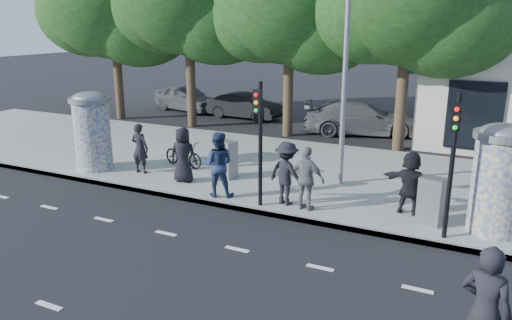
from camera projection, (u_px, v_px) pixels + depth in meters
The scene contains 22 objects.
ground at pixel (205, 277), 10.23m from camera, with size 120.00×120.00×0.00m, color black.
sidewalk at pixel (324, 175), 16.68m from camera, with size 40.00×8.00×0.15m, color gray.
curb at pixel (276, 215), 13.27m from camera, with size 40.00×0.10×0.16m, color slate.
lane_dash_far at pixel (237, 249), 11.43m from camera, with size 32.00×0.12×0.01m, color silver.
ad_column_left at pixel (92, 129), 16.76m from camera, with size 1.36×1.36×2.65m.
ad_column_right at pixel (499, 177), 11.65m from camera, with size 1.36×1.36×2.65m.
traffic_pole_near at pixel (259, 132), 13.15m from camera, with size 0.22×0.31×3.40m.
traffic_pole_far at pixel (453, 152), 11.11m from camera, with size 0.22×0.31×3.40m.
street_lamp at pixel (347, 30), 14.31m from camera, with size 0.25×0.93×8.00m.
ped_a at pixel (183, 155), 15.54m from camera, with size 0.85×0.55×1.74m, color black.
ped_b at pixel (140, 148), 16.47m from camera, with size 0.61×0.40×1.67m, color black.
ped_c at pixel (218, 164), 14.25m from camera, with size 0.92×0.72×1.90m, color #1F2F4F.
ped_d at pixel (287, 173), 13.63m from camera, with size 1.14×0.65×1.76m, color black.
ped_e at pixel (307, 179), 13.21m from camera, with size 1.02×0.58×1.74m, color slate.
ped_f at pixel (410, 183), 12.96m from camera, with size 1.56×0.56×1.69m, color black.
man_road at pixel (485, 311), 7.19m from camera, with size 0.75×0.49×2.05m, color black.
bicycle at pixel (183, 154), 17.28m from camera, with size 1.68×0.58×0.88m, color black.
cabinet_left at pixel (227, 159), 16.00m from camera, with size 0.58×0.42×1.22m, color gray.
cabinet_right at pixel (431, 201), 12.34m from camera, with size 0.58×0.42×1.21m, color slate.
car_left at pixel (187, 98), 28.70m from camera, with size 4.35×1.75×1.48m, color #4E5054.
car_mid at pixel (245, 106), 26.47m from camera, with size 4.06×1.42×1.34m, color black.
car_right at pixel (361, 118), 22.79m from camera, with size 5.16×2.10×1.50m, color #58595F.
Camera 1 is at (5.01, -7.78, 5.08)m, focal length 35.00 mm.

